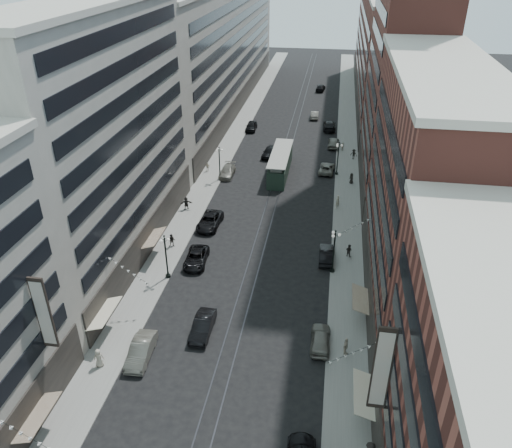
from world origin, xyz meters
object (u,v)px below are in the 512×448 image
Objects in this scene: streetcar at (280,164)px; car_5 at (203,326)px; pedestrian_7 at (349,250)px; car_extra_1 at (334,142)px; pedestrian_4 at (346,347)px; pedestrian_8 at (338,202)px; car_4 at (320,339)px; car_extra_0 at (321,87)px; pedestrian_5 at (186,203)px; pedestrian_6 at (208,167)px; pedestrian_2 at (172,240)px; car_1 at (141,351)px; car_2 at (196,258)px; car_7 at (210,221)px; pedestrian_9 at (354,154)px; pedestrian_1 at (99,358)px; car_14 at (315,115)px; pedestrian_extra_0 at (351,178)px; car_13 at (270,152)px; lamppost_se_far at (334,250)px; pedestrian_extra_1 at (343,146)px; car_8 at (227,171)px; car_9 at (251,126)px; car_12 at (329,125)px; car_10 at (326,254)px; lamppost_sw_far at (166,255)px; lamppost_se_mid at (338,157)px; car_11 at (327,168)px; lamppost_sw_mid at (220,162)px.

streetcar is 39.37m from car_5.
pedestrian_7 is 37.37m from car_extra_1.
pedestrian_4 is 29.35m from pedestrian_8.
car_4 is 2.55m from pedestrian_4.
streetcar is at bearing 91.31° from car_extra_0.
pedestrian_5 is 1.21× the size of pedestrian_6.
pedestrian_2 reaches higher than pedestrian_6.
car_extra_1 is (16.17, 57.25, 0.03)m from car_1.
pedestrian_7 is at bearing -41.29° from pedestrian_5.
streetcar is at bearing 72.31° from car_2.
pedestrian_9 is at bearing 57.12° from car_7.
pedestrian_4 is at bearing 156.83° from car_4.
pedestrian_1 is 0.41× the size of car_14.
pedestrian_extra_0 is (0.79, 37.97, -0.07)m from pedestrian_4.
pedestrian_4 is 0.36× the size of car_13.
car_14 is 0.90× the size of car_extra_1.
lamppost_se_far is 38.93m from pedestrian_extra_1.
car_9 is at bearing 89.53° from car_8.
pedestrian_5 is (-19.02, -38.23, 0.18)m from car_12.
car_extra_0 reaches higher than car_2.
lamppost_se_far is at bearing 91.33° from pedestrian_7.
car_7 is 3.17× the size of pedestrian_9.
car_10 is at bearing 26.11° from pedestrian_4.
streetcar reaches higher than car_1.
pedestrian_extra_1 is (19.24, 42.86, -2.16)m from lamppost_sw_far.
pedestrian_5 is at bearing -143.15° from lamppost_se_mid.
car_2 is (-16.00, -0.58, -2.36)m from lamppost_se_far.
car_12 is 7.81m from car_14.
car_10 is 0.93× the size of car_11.
car_9 is at bearing -37.35° from pedestrian_7.
pedestrian_extra_0 is (19.29, 41.19, 0.17)m from car_1.
car_14 is 2.53× the size of pedestrian_9.
lamppost_se_far is at bearing -54.90° from car_8.
car_extra_1 is at bearing -154.81° from pedestrian_6.
car_9 is at bearing 64.22° from pedestrian_5.
lamppost_se_far reaches higher than car_extra_0.
pedestrian_extra_1 reaches higher than car_1.
streetcar is at bearing 108.81° from lamppost_se_far.
car_1 reaches higher than car_7.
pedestrian_8 is (20.54, 34.25, 0.03)m from pedestrian_1.
pedestrian_extra_0 is (4.21, -25.77, 0.13)m from car_12.
car_11 is at bearing 20.54° from pedestrian_5.
lamppost_se_far is at bearing -90.00° from lamppost_se_mid.
car_1 reaches higher than car_2.
car_9 is at bearing -74.96° from car_4.
car_12 is 1.19× the size of car_extra_1.
car_14 is at bearing -65.55° from car_12.
pedestrian_8 is (0.30, 16.13, -1.99)m from lamppost_se_far.
lamppost_sw_far and lamppost_sw_mid have the same top height.
lamppost_se_mid is at bearing 94.22° from car_extra_1.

